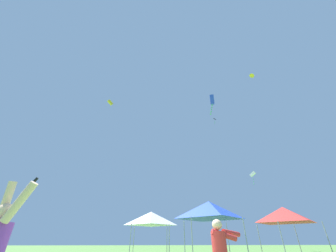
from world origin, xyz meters
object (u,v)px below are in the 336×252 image
Objects in this scene: canopy_tent_white at (151,218)px; kite_black_diamond at (215,119)px; kite_blue_box at (212,100)px; kite_yellow_delta at (252,76)px; kite_yellow_box at (110,102)px; kite_white_box at (253,174)px; kite_black_box at (36,180)px; canopy_tent_blue at (209,210)px; canopy_tent_red at (284,215)px.

kite_black_diamond is at bearing 41.87° from canopy_tent_white.
canopy_tent_white is at bearing -175.19° from kite_blue_box.
kite_yellow_box is at bearing 143.77° from kite_yellow_delta.
kite_blue_box is at bearing -43.58° from kite_yellow_box.
kite_blue_box is 2.13× the size of kite_black_diamond.
kite_yellow_delta reaches higher than kite_white_box.
kite_yellow_delta is at bearing 0.50° from canopy_tent_white.
kite_yellow_delta is 0.45× the size of kite_black_box.
canopy_tent_blue is at bearing -151.29° from kite_yellow_delta.
kite_yellow_delta is at bearing -36.23° from kite_yellow_box.
kite_black_diamond is at bearing -7.00° from kite_black_box.
canopy_tent_red is 0.93× the size of canopy_tent_blue.
kite_black_diamond is (0.75, 13.10, 15.84)m from canopy_tent_red.
kite_black_box is 1.23× the size of kite_yellow_box.
kite_black_diamond is at bearing -140.79° from kite_white_box.
kite_yellow_delta reaches higher than canopy_tent_blue.
canopy_tent_white is 22.08m from kite_black_box.
canopy_tent_red is 1.20× the size of kite_blue_box.
canopy_tent_red is at bearing -128.56° from kite_yellow_delta.
canopy_tent_white is 2.16× the size of kite_black_box.
kite_white_box reaches higher than canopy_tent_red.
canopy_tent_white is 1.49× the size of kite_white_box.
canopy_tent_white is at bearing -34.82° from kite_black_box.
kite_yellow_delta is (12.57, 0.11, 17.25)m from canopy_tent_white.
kite_black_diamond reaches higher than kite_black_box.
kite_yellow_delta is 0.55× the size of kite_black_diamond.
kite_blue_box is at bearing -109.56° from kite_black_diamond.
canopy_tent_red is 22.71m from kite_white_box.
canopy_tent_red is 2.57× the size of kite_yellow_box.
kite_black_diamond is at bearing 66.13° from canopy_tent_blue.
kite_white_box is at bearing 4.71° from kite_black_box.
kite_black_diamond is at bearing -21.66° from kite_yellow_box.
canopy_tent_red is 0.97× the size of canopy_tent_white.
kite_blue_box is 25.71m from kite_yellow_box.
kite_white_box is (10.53, 14.41, -4.79)m from kite_blue_box.
canopy_tent_white is 2.66× the size of kite_yellow_box.
canopy_tent_white is at bearing -138.13° from kite_black_diamond.
canopy_tent_red is 31.76m from kite_black_box.
kite_black_box reaches higher than canopy_tent_blue.
canopy_tent_blue is at bearing -50.54° from canopy_tent_white.
kite_black_box is 1.22× the size of kite_black_diamond.
canopy_tent_red is at bearing -25.52° from canopy_tent_white.
kite_black_diamond reaches higher than canopy_tent_blue.
canopy_tent_red is 14.37m from kite_blue_box.
kite_black_diamond reaches higher than canopy_tent_white.
kite_blue_box reaches higher than kite_white_box.
canopy_tent_white is 1.24× the size of kite_blue_box.
canopy_tent_blue reaches higher than canopy_tent_white.
kite_white_box is at bearing 40.73° from canopy_tent_white.
kite_black_box is (-21.27, 16.79, 5.96)m from canopy_tent_blue.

